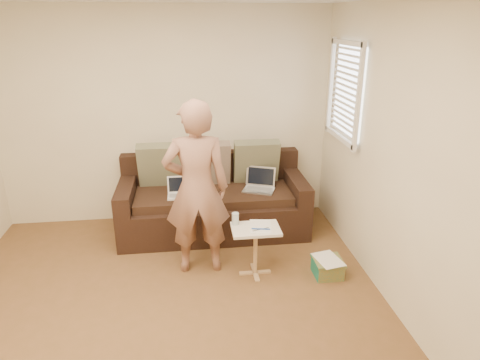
{
  "coord_description": "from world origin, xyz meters",
  "views": [
    {
      "loc": [
        0.25,
        -2.9,
        2.43
      ],
      "look_at": [
        0.8,
        1.4,
        0.78
      ],
      "focal_mm": 31.75,
      "sensor_mm": 36.0,
      "label": 1
    }
  ],
  "objects_px": {
    "striped_box": "(328,267)",
    "sofa": "(213,198)",
    "side_table": "(255,251)",
    "drinking_glass": "(235,219)",
    "laptop_white": "(181,197)",
    "person": "(197,189)",
    "laptop_silver": "(259,191)"
  },
  "relations": [
    {
      "from": "laptop_white",
      "to": "drinking_glass",
      "type": "height_order",
      "value": "drinking_glass"
    },
    {
      "from": "sofa",
      "to": "laptop_silver",
      "type": "bearing_deg",
      "value": -7.98
    },
    {
      "from": "sofa",
      "to": "side_table",
      "type": "relative_size",
      "value": 4.24
    },
    {
      "from": "laptop_white",
      "to": "person",
      "type": "distance_m",
      "value": 0.8
    },
    {
      "from": "person",
      "to": "drinking_glass",
      "type": "xyz_separation_m",
      "value": [
        0.37,
        -0.08,
        -0.31
      ]
    },
    {
      "from": "sofa",
      "to": "drinking_glass",
      "type": "relative_size",
      "value": 18.33
    },
    {
      "from": "laptop_silver",
      "to": "drinking_glass",
      "type": "height_order",
      "value": "same"
    },
    {
      "from": "sofa",
      "to": "striped_box",
      "type": "xyz_separation_m",
      "value": [
        1.07,
        -1.14,
        -0.33
      ]
    },
    {
      "from": "laptop_silver",
      "to": "person",
      "type": "height_order",
      "value": "person"
    },
    {
      "from": "sofa",
      "to": "drinking_glass",
      "type": "height_order",
      "value": "sofa"
    },
    {
      "from": "person",
      "to": "drinking_glass",
      "type": "distance_m",
      "value": 0.49
    },
    {
      "from": "laptop_white",
      "to": "striped_box",
      "type": "xyz_separation_m",
      "value": [
        1.45,
        -0.99,
        -0.43
      ]
    },
    {
      "from": "sofa",
      "to": "striped_box",
      "type": "distance_m",
      "value": 1.6
    },
    {
      "from": "laptop_white",
      "to": "striped_box",
      "type": "bearing_deg",
      "value": -34.65
    },
    {
      "from": "striped_box",
      "to": "side_table",
      "type": "bearing_deg",
      "value": 170.31
    },
    {
      "from": "sofa",
      "to": "laptop_silver",
      "type": "distance_m",
      "value": 0.55
    },
    {
      "from": "sofa",
      "to": "drinking_glass",
      "type": "xyz_separation_m",
      "value": [
        0.16,
        -0.92,
        0.15
      ]
    },
    {
      "from": "striped_box",
      "to": "sofa",
      "type": "bearing_deg",
      "value": 133.04
    },
    {
      "from": "person",
      "to": "side_table",
      "type": "xyz_separation_m",
      "value": [
        0.56,
        -0.18,
        -0.63
      ]
    },
    {
      "from": "laptop_white",
      "to": "drinking_glass",
      "type": "distance_m",
      "value": 0.94
    },
    {
      "from": "laptop_white",
      "to": "person",
      "type": "xyz_separation_m",
      "value": [
        0.17,
        -0.69,
        0.36
      ]
    },
    {
      "from": "sofa",
      "to": "laptop_silver",
      "type": "relative_size",
      "value": 6.17
    },
    {
      "from": "side_table",
      "to": "striped_box",
      "type": "xyz_separation_m",
      "value": [
        0.72,
        -0.12,
        -0.17
      ]
    },
    {
      "from": "person",
      "to": "striped_box",
      "type": "xyz_separation_m",
      "value": [
        1.28,
        -0.3,
        -0.79
      ]
    },
    {
      "from": "laptop_white",
      "to": "side_table",
      "type": "xyz_separation_m",
      "value": [
        0.73,
        -0.87,
        -0.26
      ]
    },
    {
      "from": "drinking_glass",
      "to": "striped_box",
      "type": "distance_m",
      "value": 1.05
    },
    {
      "from": "striped_box",
      "to": "drinking_glass",
      "type": "bearing_deg",
      "value": 166.02
    },
    {
      "from": "laptop_silver",
      "to": "laptop_white",
      "type": "bearing_deg",
      "value": -153.22
    },
    {
      "from": "side_table",
      "to": "drinking_glass",
      "type": "height_order",
      "value": "drinking_glass"
    },
    {
      "from": "person",
      "to": "drinking_glass",
      "type": "bearing_deg",
      "value": 168.32
    },
    {
      "from": "sofa",
      "to": "striped_box",
      "type": "relative_size",
      "value": 7.6
    },
    {
      "from": "sofa",
      "to": "person",
      "type": "height_order",
      "value": "person"
    }
  ]
}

